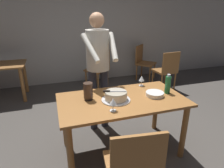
{
  "coord_description": "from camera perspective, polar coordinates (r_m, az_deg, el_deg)",
  "views": [
    {
      "loc": [
        -0.76,
        -1.97,
        1.74
      ],
      "look_at": [
        -0.09,
        0.13,
        0.9
      ],
      "focal_mm": 31.18,
      "sensor_mm": 36.0,
      "label": 1
    }
  ],
  "objects": [
    {
      "name": "main_dining_table",
      "position": [
        2.39,
        2.95,
        -6.91
      ],
      "size": [
        1.51,
        0.82,
        0.75
      ],
      "color": "#9E6633",
      "rests_on": "ground_plane"
    },
    {
      "name": "cake_on_platter",
      "position": [
        2.27,
        1.15,
        -3.61
      ],
      "size": [
        0.34,
        0.34,
        0.11
      ],
      "color": "silver",
      "rests_on": "main_dining_table"
    },
    {
      "name": "water_bottle",
      "position": [
        2.55,
        16.06,
        -0.14
      ],
      "size": [
        0.07,
        0.07,
        0.25
      ],
      "color": "#1E6B38",
      "rests_on": "main_dining_table"
    },
    {
      "name": "chair_near_side",
      "position": [
        1.81,
        6.15,
        -22.89
      ],
      "size": [
        0.49,
        0.49,
        0.9
      ],
      "color": "#9E6633",
      "rests_on": "ground_plane"
    },
    {
      "name": "wine_glass_near",
      "position": [
        2.02,
        0.3,
        -5.27
      ],
      "size": [
        0.08,
        0.08,
        0.14
      ],
      "color": "silver",
      "rests_on": "main_dining_table"
    },
    {
      "name": "hurricane_lamp",
      "position": [
        2.28,
        -7.01,
        -2.13
      ],
      "size": [
        0.11,
        0.11,
        0.21
      ],
      "color": "black",
      "rests_on": "main_dining_table"
    },
    {
      "name": "person_cutting_cake",
      "position": [
        2.75,
        -4.11,
        6.75
      ],
      "size": [
        0.47,
        0.56,
        1.72
      ],
      "color": "#2D2D38",
      "rests_on": "ground_plane"
    },
    {
      "name": "cake_knife",
      "position": [
        2.24,
        -0.67,
        -2.12
      ],
      "size": [
        0.27,
        0.1,
        0.02
      ],
      "color": "silver",
      "rests_on": "cake_on_platter"
    },
    {
      "name": "background_chair_1",
      "position": [
        4.59,
        15.71,
        4.21
      ],
      "size": [
        0.47,
        0.47,
        0.9
      ],
      "color": "#9E6633",
      "rests_on": "ground_plane"
    },
    {
      "name": "wine_glass_far",
      "position": [
        2.72,
        8.69,
        1.53
      ],
      "size": [
        0.08,
        0.08,
        0.14
      ],
      "color": "silver",
      "rests_on": "main_dining_table"
    },
    {
      "name": "plate_stack",
      "position": [
        2.45,
        12.43,
        -2.89
      ],
      "size": [
        0.22,
        0.22,
        0.05
      ],
      "color": "white",
      "rests_on": "main_dining_table"
    },
    {
      "name": "background_chair_2",
      "position": [
        4.64,
        -3.94,
        5.11
      ],
      "size": [
        0.62,
        0.62,
        0.9
      ],
      "color": "#9E6633",
      "rests_on": "ground_plane"
    },
    {
      "name": "back_wall",
      "position": [
        5.0,
        -9.32,
        16.04
      ],
      "size": [
        10.0,
        0.12,
        2.7
      ],
      "primitive_type": "cube",
      "color": "#BCB7AD",
      "rests_on": "ground_plane"
    },
    {
      "name": "background_chair_0",
      "position": [
        5.23,
        9.2,
        6.69
      ],
      "size": [
        0.62,
        0.62,
        0.9
      ],
      "color": "#9E6633",
      "rests_on": "ground_plane"
    },
    {
      "name": "ground_plane",
      "position": [
        2.74,
        2.7,
        -18.71
      ],
      "size": [
        14.0,
        14.0,
        0.0
      ],
      "primitive_type": "plane",
      "color": "#4C4742"
    }
  ]
}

